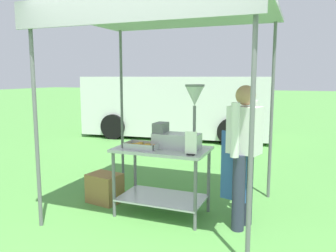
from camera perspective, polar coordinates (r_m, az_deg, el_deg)
ground_plane at (r=8.92m, az=11.94°, el=-2.91°), size 70.00×70.00×0.00m
stall_canopy at (r=4.22m, az=-0.53°, el=17.26°), size 2.54×2.14×2.47m
donut_cart at (r=4.22m, az=-1.01°, el=-6.86°), size 1.13×0.67×0.84m
donut_tray at (r=4.15m, az=-4.30°, el=-3.35°), size 0.42×0.26×0.07m
donut_fryer at (r=4.10m, az=2.03°, el=-0.29°), size 0.61×0.28×0.77m
menu_sign at (r=3.77m, az=3.81°, el=-3.18°), size 0.13×0.05×0.26m
vendor at (r=3.88m, az=12.45°, el=-3.81°), size 0.47×0.53×1.61m
supply_crate at (r=4.81m, az=-10.50°, el=-10.11°), size 0.48×0.39×0.39m
van_white at (r=9.78m, az=1.66°, el=3.44°), size 5.30×2.47×1.69m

